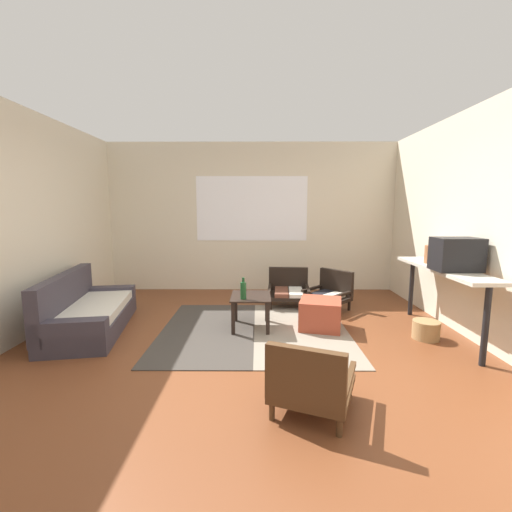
{
  "coord_description": "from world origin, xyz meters",
  "views": [
    {
      "loc": [
        0.11,
        -3.35,
        1.54
      ],
      "look_at": [
        0.09,
        0.81,
        0.95
      ],
      "focal_mm": 24.14,
      "sensor_mm": 36.0,
      "label": 1
    }
  ],
  "objects_px": {
    "armchair_by_window": "(288,289)",
    "glass_bottle": "(243,290)",
    "couch": "(87,313)",
    "console_shelf": "(444,275)",
    "ottoman_orange": "(320,314)",
    "coffee_table": "(251,302)",
    "armchair_striped_foreground": "(311,382)",
    "crt_television": "(456,254)",
    "armchair_corner": "(330,292)",
    "wicker_basket": "(426,330)",
    "clay_vase": "(433,253)"
  },
  "relations": [
    {
      "from": "couch",
      "to": "coffee_table",
      "type": "relative_size",
      "value": 3.17
    },
    {
      "from": "armchair_by_window",
      "to": "armchair_corner",
      "type": "bearing_deg",
      "value": -23.12
    },
    {
      "from": "armchair_by_window",
      "to": "armchair_corner",
      "type": "height_order",
      "value": "armchair_corner"
    },
    {
      "from": "armchair_striped_foreground",
      "to": "armchair_corner",
      "type": "relative_size",
      "value": 1.0
    },
    {
      "from": "coffee_table",
      "to": "glass_bottle",
      "type": "relative_size",
      "value": 2.14
    },
    {
      "from": "ottoman_orange",
      "to": "crt_television",
      "type": "xyz_separation_m",
      "value": [
        1.4,
        -0.46,
        0.83
      ]
    },
    {
      "from": "armchair_striped_foreground",
      "to": "ottoman_orange",
      "type": "height_order",
      "value": "armchair_striped_foreground"
    },
    {
      "from": "console_shelf",
      "to": "coffee_table",
      "type": "bearing_deg",
      "value": 173.97
    },
    {
      "from": "coffee_table",
      "to": "armchair_by_window",
      "type": "distance_m",
      "value": 1.25
    },
    {
      "from": "armchair_striped_foreground",
      "to": "crt_television",
      "type": "xyz_separation_m",
      "value": [
        1.8,
        1.38,
        0.77
      ]
    },
    {
      "from": "couch",
      "to": "armchair_striped_foreground",
      "type": "bearing_deg",
      "value": -34.59
    },
    {
      "from": "ottoman_orange",
      "to": "console_shelf",
      "type": "distance_m",
      "value": 1.53
    },
    {
      "from": "crt_television",
      "to": "armchair_corner",
      "type": "bearing_deg",
      "value": 130.04
    },
    {
      "from": "coffee_table",
      "to": "armchair_by_window",
      "type": "height_order",
      "value": "armchair_by_window"
    },
    {
      "from": "coffee_table",
      "to": "crt_television",
      "type": "bearing_deg",
      "value": -11.54
    },
    {
      "from": "console_shelf",
      "to": "glass_bottle",
      "type": "bearing_deg",
      "value": 178.06
    },
    {
      "from": "armchair_by_window",
      "to": "glass_bottle",
      "type": "distance_m",
      "value": 1.46
    },
    {
      "from": "armchair_corner",
      "to": "clay_vase",
      "type": "bearing_deg",
      "value": -35.83
    },
    {
      "from": "console_shelf",
      "to": "armchair_corner",
      "type": "bearing_deg",
      "value": 135.49
    },
    {
      "from": "armchair_corner",
      "to": "console_shelf",
      "type": "distance_m",
      "value": 1.62
    },
    {
      "from": "armchair_by_window",
      "to": "armchair_corner",
      "type": "xyz_separation_m",
      "value": [
        0.61,
        -0.26,
        0.01
      ]
    },
    {
      "from": "coffee_table",
      "to": "armchair_striped_foreground",
      "type": "distance_m",
      "value": 1.91
    },
    {
      "from": "armchair_corner",
      "to": "console_shelf",
      "type": "xyz_separation_m",
      "value": [
        1.1,
        -1.09,
        0.48
      ]
    },
    {
      "from": "ottoman_orange",
      "to": "glass_bottle",
      "type": "height_order",
      "value": "glass_bottle"
    },
    {
      "from": "armchair_by_window",
      "to": "armchair_striped_foreground",
      "type": "distance_m",
      "value": 2.95
    },
    {
      "from": "armchair_corner",
      "to": "console_shelf",
      "type": "relative_size",
      "value": 0.45
    },
    {
      "from": "coffee_table",
      "to": "armchair_striped_foreground",
      "type": "height_order",
      "value": "armchair_striped_foreground"
    },
    {
      "from": "coffee_table",
      "to": "wicker_basket",
      "type": "bearing_deg",
      "value": -9.67
    },
    {
      "from": "armchair_striped_foreground",
      "to": "clay_vase",
      "type": "xyz_separation_m",
      "value": [
        1.81,
        1.9,
        0.72
      ]
    },
    {
      "from": "clay_vase",
      "to": "armchair_by_window",
      "type": "bearing_deg",
      "value": 148.32
    },
    {
      "from": "crt_television",
      "to": "console_shelf",
      "type": "bearing_deg",
      "value": 89.2
    },
    {
      "from": "coffee_table",
      "to": "armchair_by_window",
      "type": "bearing_deg",
      "value": 62.38
    },
    {
      "from": "couch",
      "to": "wicker_basket",
      "type": "relative_size",
      "value": 5.94
    },
    {
      "from": "armchair_by_window",
      "to": "crt_television",
      "type": "bearing_deg",
      "value": -42.57
    },
    {
      "from": "armchair_by_window",
      "to": "ottoman_orange",
      "type": "relative_size",
      "value": 1.33
    },
    {
      "from": "couch",
      "to": "armchair_by_window",
      "type": "height_order",
      "value": "couch"
    },
    {
      "from": "couch",
      "to": "glass_bottle",
      "type": "xyz_separation_m",
      "value": [
        1.96,
        -0.06,
        0.31
      ]
    },
    {
      "from": "wicker_basket",
      "to": "armchair_by_window",
      "type": "bearing_deg",
      "value": 135.75
    },
    {
      "from": "couch",
      "to": "glass_bottle",
      "type": "bearing_deg",
      "value": -1.81
    },
    {
      "from": "armchair_by_window",
      "to": "armchair_striped_foreground",
      "type": "bearing_deg",
      "value": -91.8
    },
    {
      "from": "console_shelf",
      "to": "wicker_basket",
      "type": "height_order",
      "value": "console_shelf"
    },
    {
      "from": "console_shelf",
      "to": "clay_vase",
      "type": "bearing_deg",
      "value": 90.0
    },
    {
      "from": "armchair_striped_foreground",
      "to": "crt_television",
      "type": "distance_m",
      "value": 2.4
    },
    {
      "from": "armchair_corner",
      "to": "console_shelf",
      "type": "height_order",
      "value": "console_shelf"
    },
    {
      "from": "couch",
      "to": "coffee_table",
      "type": "height_order",
      "value": "couch"
    },
    {
      "from": "couch",
      "to": "console_shelf",
      "type": "xyz_separation_m",
      "value": [
        4.34,
        -0.14,
        0.52
      ]
    },
    {
      "from": "armchair_corner",
      "to": "glass_bottle",
      "type": "height_order",
      "value": "glass_bottle"
    },
    {
      "from": "coffee_table",
      "to": "crt_television",
      "type": "xyz_separation_m",
      "value": [
        2.29,
        -0.47,
        0.69
      ]
    },
    {
      "from": "armchair_corner",
      "to": "ottoman_orange",
      "type": "distance_m",
      "value": 0.91
    },
    {
      "from": "wicker_basket",
      "to": "coffee_table",
      "type": "bearing_deg",
      "value": 170.33
    }
  ]
}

